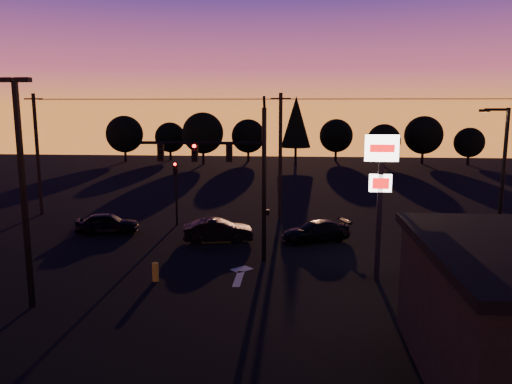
# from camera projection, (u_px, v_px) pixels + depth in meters

# --- Properties ---
(ground) EXTENTS (120.00, 120.00, 0.00)m
(ground) POSITION_uv_depth(u_px,v_px,m) (225.00, 286.00, 22.67)
(ground) COLOR black
(ground) RESTS_ON ground
(lane_arrow) EXTENTS (1.20, 3.10, 0.01)m
(lane_arrow) POSITION_uv_depth(u_px,v_px,m) (240.00, 274.00, 24.26)
(lane_arrow) COLOR beige
(lane_arrow) RESTS_ON ground
(traffic_signal_mast) EXTENTS (6.79, 0.52, 8.58)m
(traffic_signal_mast) POSITION_uv_depth(u_px,v_px,m) (233.00, 168.00, 25.76)
(traffic_signal_mast) COLOR black
(traffic_signal_mast) RESTS_ON ground
(secondary_signal) EXTENTS (0.30, 0.31, 4.35)m
(secondary_signal) POSITION_uv_depth(u_px,v_px,m) (176.00, 184.00, 33.87)
(secondary_signal) COLOR black
(secondary_signal) RESTS_ON ground
(parking_lot_light) EXTENTS (1.25, 0.30, 9.14)m
(parking_lot_light) POSITION_uv_depth(u_px,v_px,m) (22.00, 179.00, 19.43)
(parking_lot_light) COLOR black
(parking_lot_light) RESTS_ON ground
(pylon_sign) EXTENTS (1.50, 0.28, 6.80)m
(pylon_sign) POSITION_uv_depth(u_px,v_px,m) (381.00, 176.00, 22.74)
(pylon_sign) COLOR black
(pylon_sign) RESTS_ON ground
(streetlight) EXTENTS (1.55, 0.35, 8.00)m
(streetlight) POSITION_uv_depth(u_px,v_px,m) (501.00, 177.00, 26.20)
(streetlight) COLOR black
(streetlight) RESTS_ON ground
(utility_pole_0) EXTENTS (1.40, 0.26, 9.00)m
(utility_pole_0) POSITION_uv_depth(u_px,v_px,m) (38.00, 154.00, 36.93)
(utility_pole_0) COLOR black
(utility_pole_0) RESTS_ON ground
(utility_pole_1) EXTENTS (1.40, 0.26, 9.00)m
(utility_pole_1) POSITION_uv_depth(u_px,v_px,m) (280.00, 156.00, 35.48)
(utility_pole_1) COLOR black
(utility_pole_1) RESTS_ON ground
(power_wires) EXTENTS (36.00, 1.22, 0.07)m
(power_wires) POSITION_uv_depth(u_px,v_px,m) (281.00, 99.00, 34.81)
(power_wires) COLOR black
(power_wires) RESTS_ON ground
(bollard) EXTENTS (0.29, 0.29, 0.88)m
(bollard) POSITION_uv_depth(u_px,v_px,m) (155.00, 272.00, 23.24)
(bollard) COLOR gold
(bollard) RESTS_ON ground
(tree_0) EXTENTS (5.36, 5.36, 6.74)m
(tree_0) POSITION_uv_depth(u_px,v_px,m) (124.00, 134.00, 72.86)
(tree_0) COLOR black
(tree_0) RESTS_ON ground
(tree_1) EXTENTS (4.54, 4.54, 5.71)m
(tree_1) POSITION_uv_depth(u_px,v_px,m) (170.00, 137.00, 75.43)
(tree_1) COLOR black
(tree_1) RESTS_ON ground
(tree_2) EXTENTS (5.77, 5.78, 7.26)m
(tree_2) POSITION_uv_depth(u_px,v_px,m) (203.00, 133.00, 69.88)
(tree_2) COLOR black
(tree_2) RESTS_ON ground
(tree_3) EXTENTS (4.95, 4.95, 6.22)m
(tree_3) POSITION_uv_depth(u_px,v_px,m) (248.00, 136.00, 73.43)
(tree_3) COLOR black
(tree_3) RESTS_ON ground
(tree_4) EXTENTS (4.18, 4.18, 9.50)m
(tree_4) POSITION_uv_depth(u_px,v_px,m) (296.00, 122.00, 69.55)
(tree_4) COLOR black
(tree_4) RESTS_ON ground
(tree_5) EXTENTS (4.95, 4.95, 6.22)m
(tree_5) POSITION_uv_depth(u_px,v_px,m) (336.00, 136.00, 74.35)
(tree_5) COLOR black
(tree_5) RESTS_ON ground
(tree_6) EXTENTS (4.54, 4.54, 5.71)m
(tree_6) POSITION_uv_depth(u_px,v_px,m) (384.00, 141.00, 68.03)
(tree_6) COLOR black
(tree_6) RESTS_ON ground
(tree_7) EXTENTS (5.36, 5.36, 6.74)m
(tree_7) POSITION_uv_depth(u_px,v_px,m) (424.00, 135.00, 70.38)
(tree_7) COLOR black
(tree_7) RESTS_ON ground
(tree_8) EXTENTS (4.12, 4.12, 5.19)m
(tree_8) POSITION_uv_depth(u_px,v_px,m) (469.00, 143.00, 69.08)
(tree_8) COLOR black
(tree_8) RESTS_ON ground
(car_left) EXTENTS (4.13, 2.27, 1.33)m
(car_left) POSITION_uv_depth(u_px,v_px,m) (107.00, 223.00, 31.98)
(car_left) COLOR black
(car_left) RESTS_ON ground
(car_mid) EXTENTS (4.38, 2.23, 1.38)m
(car_mid) POSITION_uv_depth(u_px,v_px,m) (218.00, 230.00, 30.01)
(car_mid) COLOR black
(car_mid) RESTS_ON ground
(car_right) EXTENTS (4.55, 3.20, 1.22)m
(car_right) POSITION_uv_depth(u_px,v_px,m) (316.00, 231.00, 30.13)
(car_right) COLOR black
(car_right) RESTS_ON ground
(suv_parked) EXTENTS (2.89, 5.51, 1.48)m
(suv_parked) POSITION_uv_depth(u_px,v_px,m) (463.00, 290.00, 20.09)
(suv_parked) COLOR black
(suv_parked) RESTS_ON ground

